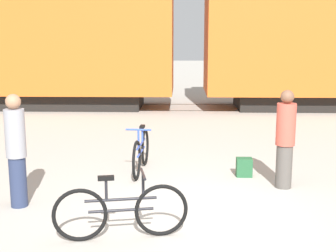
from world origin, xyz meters
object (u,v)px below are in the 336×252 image
(freight_train, at_px, (189,25))
(bicycle_blue, at_px, (141,152))
(person_in_grey, at_px, (16,150))
(backpack, at_px, (244,167))
(bicycle_black, at_px, (121,211))
(person_in_red, at_px, (285,139))

(freight_train, distance_m, bicycle_blue, 8.27)
(person_in_grey, distance_m, backpack, 3.95)
(bicycle_black, height_order, person_in_red, person_in_red)
(bicycle_black, bearing_deg, backpack, 54.88)
(bicycle_black, height_order, person_in_grey, person_in_grey)
(bicycle_blue, height_order, person_in_red, person_in_red)
(bicycle_blue, distance_m, person_in_red, 2.64)
(bicycle_blue, bearing_deg, bicycle_black, -89.98)
(freight_train, distance_m, bicycle_black, 11.08)
(bicycle_blue, distance_m, backpack, 1.91)
(freight_train, bearing_deg, bicycle_black, -95.35)
(bicycle_black, bearing_deg, freight_train, 84.65)
(bicycle_blue, height_order, backpack, bicycle_blue)
(freight_train, relative_size, person_in_grey, 34.65)
(person_in_grey, bearing_deg, bicycle_black, 93.17)
(bicycle_black, distance_m, backpack, 3.27)
(person_in_grey, bearing_deg, freight_train, -159.30)
(bicycle_black, distance_m, bicycle_blue, 2.92)
(freight_train, bearing_deg, person_in_grey, -105.45)
(freight_train, xyz_separation_m, person_in_grey, (-2.67, -9.67, -1.96))
(person_in_red, bearing_deg, bicycle_black, -131.93)
(person_in_grey, bearing_deg, backpack, 150.29)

